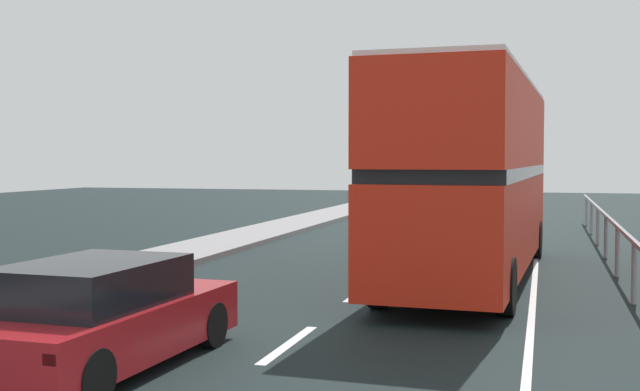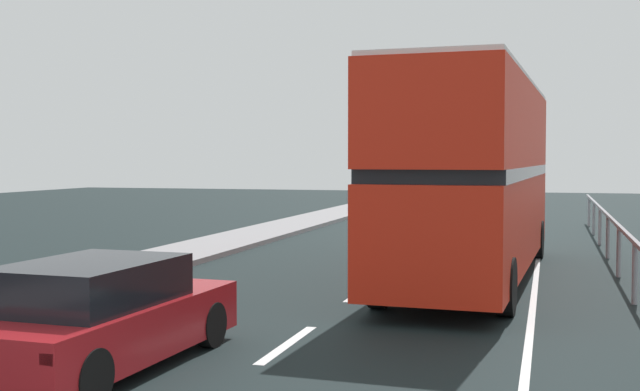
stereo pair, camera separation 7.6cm
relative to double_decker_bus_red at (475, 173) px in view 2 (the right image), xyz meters
The scene contains 3 objects.
lane_paint_markings 4.96m from the double_decker_bus_red, 90.62° to the right, with size 3.46×46.00×0.01m.
double_decker_bus_red is the anchor object (origin of this frame).
hatchback_car_near 9.96m from the double_decker_bus_red, 113.22° to the right, with size 2.01×4.36×1.39m.
Camera 2 is at (3.57, -4.81, 2.66)m, focal length 45.18 mm.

